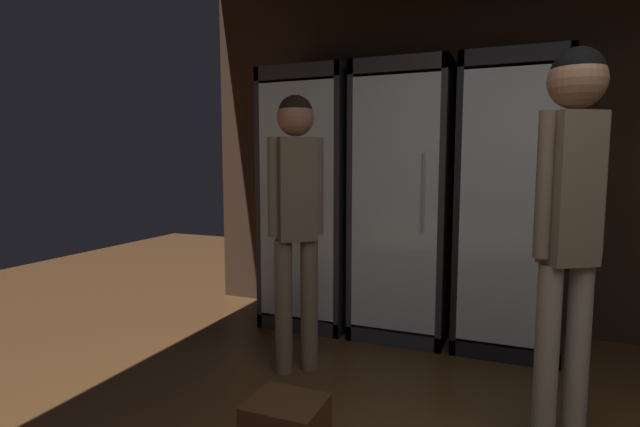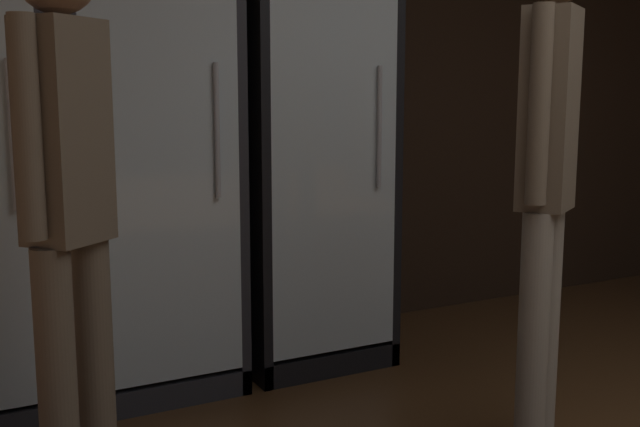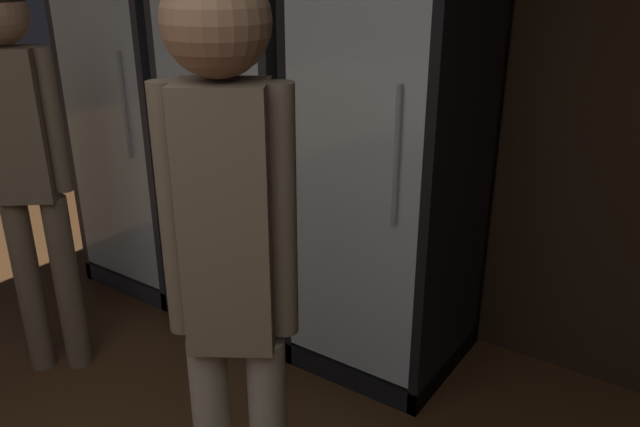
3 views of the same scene
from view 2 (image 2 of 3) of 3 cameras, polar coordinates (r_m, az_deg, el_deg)
wall_back at (r=3.95m, az=3.06°, el=11.92°), size 6.00×0.06×2.80m
cooler_left at (r=3.17m, az=-13.48°, el=4.30°), size 0.66×0.68×1.93m
cooler_center at (r=3.41m, az=-1.79°, el=4.81°), size 0.66×0.68×1.93m
shopper_near at (r=2.15m, az=-18.59°, el=3.77°), size 0.27×0.26×1.63m
shopper_far at (r=2.48m, az=16.83°, el=6.56°), size 0.27×0.23×1.71m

